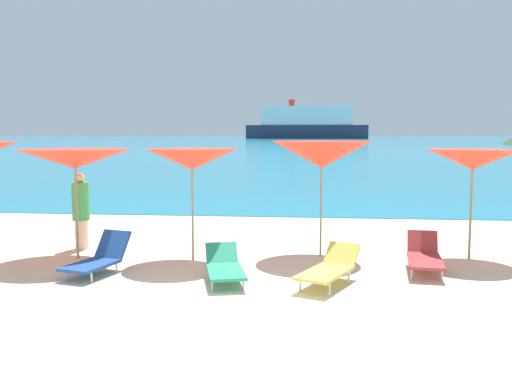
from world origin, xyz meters
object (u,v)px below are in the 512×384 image
umbrella_5 (473,160)px  lounge_chair_4 (329,268)px  lounge_chair_1 (225,266)px  cruise_ship (307,124)px  umbrella_4 (322,155)px  lounge_chair_2 (98,258)px  umbrella_3 (192,159)px  beachgoer_0 (81,209)px  lounge_chair_3 (424,256)px  umbrella_2 (75,159)px

umbrella_5 → lounge_chair_4: 4.00m
lounge_chair_1 → cruise_ship: 261.15m
umbrella_4 → cruise_ship: size_ratio=0.04×
umbrella_4 → lounge_chair_2: bearing=-153.7°
umbrella_3 → beachgoer_0: umbrella_3 is taller
lounge_chair_1 → cruise_ship: cruise_ship is taller
umbrella_3 → umbrella_5: 5.50m
lounge_chair_2 → beachgoer_0: size_ratio=0.89×
umbrella_3 → lounge_chair_1: bearing=-60.0°
umbrella_5 → beachgoer_0: (-8.09, 0.15, -1.12)m
umbrella_4 → lounge_chair_4: 2.89m
lounge_chair_2 → umbrella_3: bearing=56.3°
umbrella_5 → beachgoer_0: umbrella_5 is taller
lounge_chair_4 → lounge_chair_3: bearing=56.4°
umbrella_4 → umbrella_2: bearing=-171.1°
umbrella_4 → lounge_chair_3: bearing=-32.4°
lounge_chair_4 → lounge_chair_1: bearing=-157.9°
umbrella_4 → lounge_chair_3: 2.83m
umbrella_2 → umbrella_4: bearing=8.9°
umbrella_5 → lounge_chair_4: size_ratio=1.34×
umbrella_2 → umbrella_5: (7.79, 0.75, -0.02)m
lounge_chair_3 → umbrella_4: bearing=154.2°
umbrella_2 → lounge_chair_4: (4.96, -1.51, -1.70)m
umbrella_4 → lounge_chair_4: size_ratio=1.44×
lounge_chair_3 → lounge_chair_4: lounge_chair_3 is taller
lounge_chair_2 → lounge_chair_3: 5.85m
lounge_chair_1 → lounge_chair_4: 1.75m
umbrella_3 → umbrella_4: size_ratio=0.94×
umbrella_4 → cruise_ship: (-4.05, 258.84, 4.76)m
umbrella_5 → cruise_ship: (-7.00, 258.85, 4.85)m
umbrella_5 → beachgoer_0: 8.17m
umbrella_2 → lounge_chair_3: 6.92m
umbrella_2 → lounge_chair_2: umbrella_2 is taller
beachgoer_0 → umbrella_4: bearing=-71.1°
umbrella_2 → cruise_ship: bearing=89.8°
lounge_chair_1 → lounge_chair_4: lounge_chair_4 is taller
lounge_chair_2 → lounge_chair_3: (5.80, 0.77, -0.00)m
cruise_ship → umbrella_3: bearing=-89.4°
lounge_chair_2 → lounge_chair_3: bearing=23.1°
lounge_chair_3 → umbrella_3: bearing=-179.6°
umbrella_2 → beachgoer_0: (-0.30, 0.90, -1.13)m
umbrella_5 → lounge_chair_1: size_ratio=1.36×
lounge_chair_1 → umbrella_2: bearing=141.0°
umbrella_3 → lounge_chair_1: size_ratio=1.38×
umbrella_4 → lounge_chair_1: bearing=-126.4°
umbrella_3 → beachgoer_0: bearing=162.2°
umbrella_4 → umbrella_5: size_ratio=1.07×
umbrella_2 → lounge_chair_3: umbrella_2 is taller
lounge_chair_4 → cruise_ship: (-4.17, 261.12, 6.54)m
cruise_ship → lounge_chair_4: bearing=-88.8°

